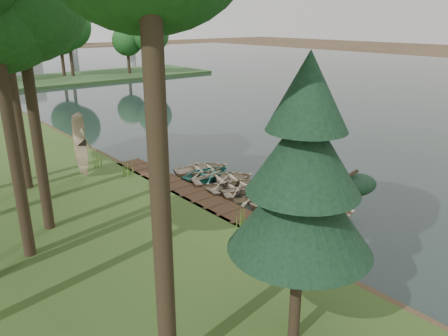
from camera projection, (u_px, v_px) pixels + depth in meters
ground at (228, 196)px, 23.08m from camera, size 300.00×300.00×0.00m
water at (305, 92)px, 55.78m from camera, size 130.00×200.00×0.05m
boardwalk at (204, 201)px, 22.06m from camera, size 1.60×16.00×0.30m
peninsula at (49, 81)px, 64.11m from camera, size 50.00×14.00×0.45m
far_trees at (19, 37)px, 60.07m from camera, size 45.60×5.60×8.80m
building_a at (16, 18)px, 139.87m from camera, size 10.00×8.00×18.00m
rowboat_0 at (320, 217)px, 19.60m from camera, size 4.59×3.90×0.81m
rowboat_1 at (291, 209)px, 20.61m from camera, size 3.86×3.24×0.68m
rowboat_2 at (278, 198)px, 21.88m from camera, size 3.44×2.58×0.68m
rowboat_3 at (256, 191)px, 22.69m from camera, size 4.26×3.75×0.73m
rowboat_4 at (236, 185)px, 23.49m from camera, size 3.62×2.83×0.68m
rowboat_5 at (224, 178)px, 24.49m from camera, size 4.25×3.60×0.75m
rowboat_6 at (208, 173)px, 25.37m from camera, size 3.41×2.54×0.67m
rowboat_7 at (202, 168)px, 26.20m from camera, size 3.91×3.23×0.70m
stored_rowboat at (85, 171)px, 24.82m from camera, size 4.17×3.37×0.76m
pine_tree at (303, 176)px, 10.87m from camera, size 3.80×3.80×7.95m
reeds_0 at (241, 220)px, 18.35m from camera, size 0.60×0.60×1.14m
reeds_1 at (152, 176)px, 23.63m from camera, size 0.60×0.60×1.00m
reeds_2 at (127, 167)px, 24.87m from camera, size 0.60×0.60×1.15m
reeds_3 at (96, 159)px, 26.63m from camera, size 0.60×0.60×0.97m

